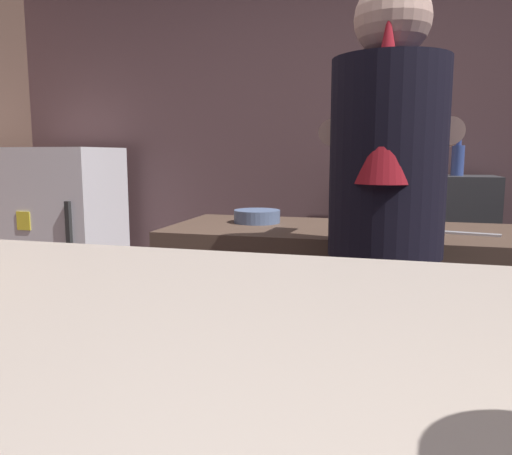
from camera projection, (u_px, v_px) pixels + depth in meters
name	position (u px, v px, depth m)	size (l,w,h in m)	color
wall_back	(367.00, 130.00, 3.31)	(5.20, 0.10, 2.70)	brown
prep_counter	(432.00, 345.00, 1.97)	(2.10, 0.60, 0.90)	#4F3B2E
back_shelf	(409.00, 263.00, 3.08)	(0.94, 0.36, 1.07)	#36373A
mini_fridge	(65.00, 237.00, 3.50)	(0.69, 0.58, 1.24)	white
bartender	(385.00, 227.00, 1.51)	(0.45, 0.53, 1.68)	#2A3038
mixing_bowl	(257.00, 216.00, 2.16)	(0.20, 0.20, 0.05)	slate
chefs_knife	(465.00, 233.00, 1.84)	(0.24, 0.03, 0.01)	silver
bottle_soy	(391.00, 162.00, 3.09)	(0.06, 0.06, 0.19)	#D6D37F
bottle_olive_oil	(358.00, 161.00, 3.16)	(0.07, 0.07, 0.21)	red
bottle_hot_sauce	(458.00, 159.00, 2.94)	(0.07, 0.07, 0.26)	#3A4F94
bottle_vinegar	(396.00, 163.00, 2.99)	(0.05, 0.05, 0.19)	red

